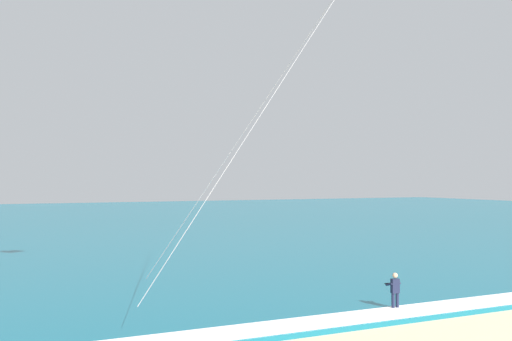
% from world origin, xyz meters
% --- Properties ---
extents(sea, '(200.00, 120.00, 0.20)m').
position_xyz_m(sea, '(0.00, 73.45, 0.10)').
color(sea, '#146075').
rests_on(sea, ground).
extents(surf_foam, '(200.00, 1.76, 0.04)m').
position_xyz_m(surf_foam, '(0.00, 14.45, 0.22)').
color(surf_foam, white).
rests_on(surf_foam, sea).
extents(surfboard, '(0.61, 1.44, 0.09)m').
position_xyz_m(surfboard, '(-5.27, 15.09, 0.03)').
color(surfboard, yellow).
rests_on(surfboard, ground).
extents(kitesurfer, '(0.56, 0.56, 1.69)m').
position_xyz_m(kitesurfer, '(-5.27, 15.11, 0.94)').
color(kitesurfer, '#191E38').
rests_on(kitesurfer, ground).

